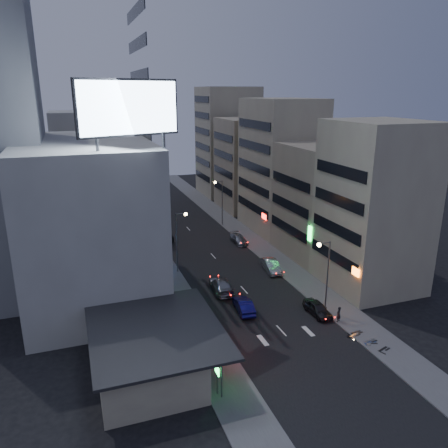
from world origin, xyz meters
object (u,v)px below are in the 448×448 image
road_car_silver (222,285)px  scooter_blue (376,336)px  scooter_black_a (386,341)px  scooter_black_b (360,325)px  road_car_blue (244,305)px  scooter_silver_b (358,328)px  parked_car_right_near (318,309)px  parked_car_right_far (239,239)px  person (339,314)px  parked_car_left (161,235)px  scooter_silver_a (374,333)px  parked_car_right_mid (271,266)px

road_car_silver → scooter_blue: bearing=129.5°
scooter_black_a → scooter_black_b: scooter_black_a is taller
road_car_blue → road_car_silver: size_ratio=0.81×
scooter_black_a → scooter_silver_b: size_ratio=1.11×
parked_car_right_near → parked_car_right_far: 24.31m
person → scooter_black_a: bearing=77.1°
parked_car_right_near → scooter_black_b: 4.96m
parked_car_left → parked_car_right_far: size_ratio=1.28×
parked_car_right_far → scooter_silver_b: (1.25, -29.05, -0.02)m
road_car_blue → person: 10.03m
road_car_blue → parked_car_left: bearing=-75.8°
person → scooter_black_a: size_ratio=0.90×
scooter_silver_a → scooter_black_b: 1.76m
road_car_silver → scooter_silver_a: road_car_silver is taller
scooter_silver_a → scooter_silver_b: bearing=22.8°
parked_car_left → scooter_black_a: bearing=105.4°
parked_car_right_near → scooter_blue: (2.44, -6.67, -0.04)m
person → parked_car_left: bearing=-99.2°
scooter_blue → scooter_black_b: (-0.22, 2.23, 0.01)m
parked_car_left → scooter_blue: (13.20, -36.84, -0.15)m
parked_car_right_mid → scooter_silver_a: size_ratio=2.46×
parked_car_right_mid → parked_car_left: bearing=128.6°
parked_car_right_near → scooter_black_a: size_ratio=2.20×
parked_car_right_far → scooter_silver_a: (2.10, -30.47, 0.04)m
parked_car_right_mid → scooter_silver_a: 18.72m
parked_car_right_near → scooter_black_a: (2.75, -7.67, -0.01)m
scooter_black_a → parked_car_right_near: bearing=1.4°
parked_car_left → scooter_black_b: bearing=106.3°
road_car_silver → scooter_black_a: bearing=128.6°
scooter_blue → scooter_black_b: 2.24m
person → scooter_blue: size_ratio=0.95×
road_car_blue → road_car_silver: (-0.62, 5.56, 0.06)m
scooter_blue → parked_car_right_mid: bearing=25.2°
parked_car_right_near → scooter_silver_a: (2.54, -6.16, -0.00)m
parked_car_left → road_car_silver: 21.53m
scooter_silver_a → scooter_blue: 0.52m
parked_car_right_mid → scooter_silver_a: parked_car_right_mid is taller
person → scooter_silver_a: person is taller
parked_car_right_far → scooter_black_b: parked_car_right_far is taller
scooter_silver_a → parked_car_right_mid: bearing=-1.6°
person → scooter_black_b: size_ratio=0.93×
parked_car_right_mid → road_car_silver: 8.99m
parked_car_right_near → scooter_silver_b: 5.03m
parked_car_right_near → person: person is taller
scooter_black_b → scooter_silver_a: bearing=-175.1°
road_car_silver → parked_car_right_far: bearing=-112.3°
parked_car_left → scooter_silver_b: bearing=105.4°
scooter_black_a → scooter_blue: scooter_black_a is taller
road_car_silver → scooter_blue: (10.30, -15.51, -0.13)m
parked_car_right_near → parked_car_right_mid: 12.44m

